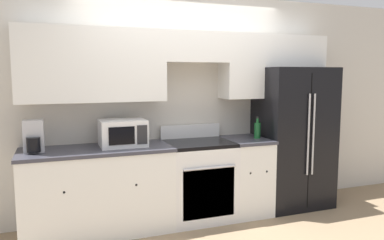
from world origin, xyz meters
TOP-DOWN VIEW (x-y plane):
  - ground_plane at (0.00, 0.00)m, footprint 12.00×12.00m
  - wall_back at (-0.00, 0.58)m, footprint 8.00×0.39m
  - lower_cabinets_left at (-1.05, 0.31)m, footprint 1.54×0.64m
  - lower_cabinets_right at (0.69, 0.31)m, footprint 0.49×0.64m
  - oven_range at (0.08, 0.31)m, footprint 0.75×0.65m
  - refrigerator at (1.36, 0.34)m, footprint 0.89×0.71m
  - microwave at (-0.77, 0.35)m, footprint 0.48×0.40m
  - bottle at (0.82, 0.28)m, footprint 0.08×0.08m
  - paper_towel_holder at (-1.64, 0.33)m, footprint 0.19×0.26m

SIDE VIEW (x-z plane):
  - ground_plane at x=0.00m, z-range 0.00..0.00m
  - lower_cabinets_left at x=-1.05m, z-range 0.00..0.90m
  - lower_cabinets_right at x=0.69m, z-range 0.00..0.90m
  - oven_range at x=0.08m, z-range -0.07..0.99m
  - refrigerator at x=1.36m, z-range 0.00..1.74m
  - bottle at x=0.82m, z-range 0.87..1.13m
  - microwave at x=-0.77m, z-range 0.90..1.18m
  - paper_towel_holder at x=-1.64m, z-range 0.89..1.20m
  - wall_back at x=0.00m, z-range 0.19..2.79m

